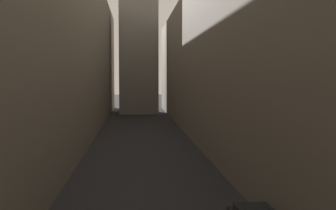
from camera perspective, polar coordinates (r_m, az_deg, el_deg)
name	(u,v)px	position (r m, az deg, el deg)	size (l,w,h in m)	color
ground_plane	(143,148)	(42.03, -3.39, -5.92)	(264.00, 264.00, 0.00)	#232326
building_block_left	(38,47)	(44.61, -17.42, 7.63)	(10.28, 108.00, 20.41)	#756B5B
building_block_right	(243,59)	(44.96, 10.25, 6.22)	(10.24, 108.00, 18.08)	gray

